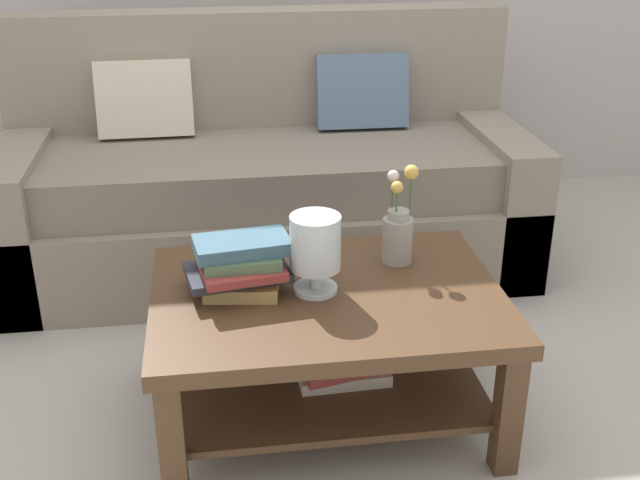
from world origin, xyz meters
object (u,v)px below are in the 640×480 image
object	(u,v)px
glass_hurricane_vase	(315,246)
flower_pitcher	(398,231)
coffee_table	(328,328)
book_stack_main	(241,265)
couch	(266,183)

from	to	relation	value
glass_hurricane_vase	flower_pitcher	size ratio (longest dim) A/B	0.75
coffee_table	book_stack_main	size ratio (longest dim) A/B	3.19
couch	flower_pitcher	world-z (taller)	couch
book_stack_main	glass_hurricane_vase	distance (m)	0.23
book_stack_main	flower_pitcher	world-z (taller)	flower_pitcher
coffee_table	glass_hurricane_vase	bearing A→B (deg)	168.73
couch	glass_hurricane_vase	xyz separation A→B (m)	(0.06, -1.17, 0.23)
coffee_table	flower_pitcher	size ratio (longest dim) A/B	3.25
couch	flower_pitcher	size ratio (longest dim) A/B	6.86
book_stack_main	coffee_table	bearing A→B (deg)	-10.53
flower_pitcher	glass_hurricane_vase	bearing A→B (deg)	-150.08
flower_pitcher	couch	bearing A→B (deg)	108.81
coffee_table	couch	bearing A→B (deg)	94.47
couch	glass_hurricane_vase	world-z (taller)	couch
couch	book_stack_main	distance (m)	1.16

